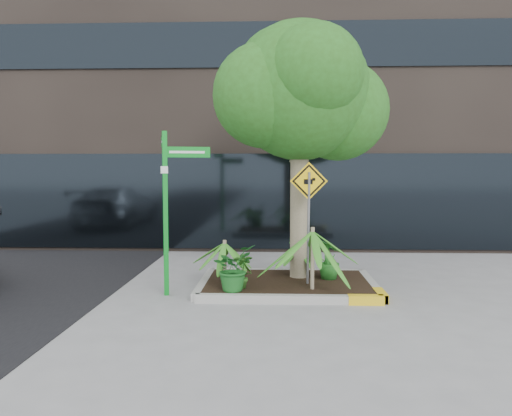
{
  "coord_description": "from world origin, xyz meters",
  "views": [
    {
      "loc": [
        -0.02,
        -9.12,
        2.27
      ],
      "look_at": [
        -0.4,
        0.2,
        1.55
      ],
      "focal_mm": 35.0,
      "sensor_mm": 36.0,
      "label": 1
    }
  ],
  "objects": [
    {
      "name": "shrub_a",
      "position": [
        -0.77,
        -0.52,
        0.55
      ],
      "size": [
        1.0,
        1.0,
        0.8
      ],
      "primitive_type": "imported",
      "rotation": [
        0.0,
        0.0,
        0.98
      ],
      "color": "#1A5B1F",
      "rests_on": "planter"
    },
    {
      "name": "tree",
      "position": [
        0.43,
        0.69,
        3.78
      ],
      "size": [
        3.45,
        3.06,
        5.17
      ],
      "color": "gray",
      "rests_on": "ground"
    },
    {
      "name": "shrub_b",
      "position": [
        1.01,
        0.49,
        0.53
      ],
      "size": [
        0.56,
        0.56,
        0.76
      ],
      "primitive_type": "imported",
      "rotation": [
        0.0,
        0.0,
        1.98
      ],
      "color": "#20681F",
      "rests_on": "planter"
    },
    {
      "name": "shrub_c",
      "position": [
        -0.61,
        -0.34,
        0.48
      ],
      "size": [
        0.35,
        0.35,
        0.65
      ],
      "primitive_type": "imported",
      "rotation": [
        0.0,
        0.0,
        3.16
      ],
      "color": "#2C621E",
      "rests_on": "planter"
    },
    {
      "name": "palm_back",
      "position": [
        0.43,
        0.91,
        0.77
      ],
      "size": [
        0.74,
        0.74,
        0.83
      ],
      "color": "gray",
      "rests_on": "ground"
    },
    {
      "name": "shrub_d",
      "position": [
        0.43,
        0.74,
        0.55
      ],
      "size": [
        0.57,
        0.57,
        0.8
      ],
      "primitive_type": "imported",
      "rotation": [
        0.0,
        0.0,
        5.08
      ],
      "color": "#1C5D1B",
      "rests_on": "planter"
    },
    {
      "name": "palm_left",
      "position": [
        -0.98,
        0.14,
        0.9
      ],
      "size": [
        0.9,
        0.9,
        1.0
      ],
      "color": "gray",
      "rests_on": "ground"
    },
    {
      "name": "street_sign_post",
      "position": [
        -1.96,
        -0.23,
        1.82
      ],
      "size": [
        1.02,
        0.85,
        2.95
      ],
      "rotation": [
        0.0,
        0.0,
        0.28
      ],
      "color": "#0C8420",
      "rests_on": "ground"
    },
    {
      "name": "building",
      "position": [
        0.5,
        8.5,
        7.5
      ],
      "size": [
        18.0,
        8.0,
        15.0
      ],
      "primitive_type": "cube",
      "color": "#2D2621",
      "rests_on": "ground"
    },
    {
      "name": "ground",
      "position": [
        0.0,
        0.0,
        0.0
      ],
      "size": [
        80.0,
        80.0,
        0.0
      ],
      "primitive_type": "plane",
      "color": "gray",
      "rests_on": "ground"
    },
    {
      "name": "planter",
      "position": [
        0.23,
        0.27,
        0.1
      ],
      "size": [
        3.35,
        2.36,
        0.15
      ],
      "color": "#9E9E99",
      "rests_on": "ground"
    },
    {
      "name": "cattle_sign",
      "position": [
        0.58,
        0.01,
        1.68
      ],
      "size": [
        0.69,
        0.16,
        2.26
      ],
      "rotation": [
        0.0,
        0.0,
        0.11
      ],
      "color": "slate",
      "rests_on": "ground"
    },
    {
      "name": "palm_front",
      "position": [
        0.63,
        -0.36,
        1.19
      ],
      "size": [
        1.25,
        1.25,
        1.38
      ],
      "color": "gray",
      "rests_on": "ground"
    }
  ]
}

